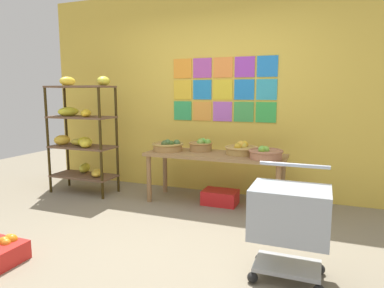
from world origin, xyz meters
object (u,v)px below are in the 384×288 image
object	(u,v)px
fruit_basket_left	(168,146)
display_table	(215,160)
banana_shelf_unit	(82,130)
fruit_basket_back_right	(265,153)
shopping_cart	(289,216)
produce_crate_under_table	(220,197)
fruit_basket_back_left	(242,149)
fruit_basket_right	(201,145)

from	to	relation	value
fruit_basket_left	display_table	bearing A→B (deg)	1.66
banana_shelf_unit	fruit_basket_back_right	bearing A→B (deg)	1.33
fruit_basket_left	shopping_cart	xyz separation A→B (m)	(1.68, -1.49, -0.22)
fruit_basket_left	produce_crate_under_table	distance (m)	0.94
banana_shelf_unit	fruit_basket_back_right	world-z (taller)	banana_shelf_unit
fruit_basket_back_right	produce_crate_under_table	bearing A→B (deg)	168.64
banana_shelf_unit	shopping_cart	world-z (taller)	banana_shelf_unit
display_table	fruit_basket_back_left	world-z (taller)	fruit_basket_back_left
fruit_basket_right	shopping_cart	xyz separation A→B (m)	(1.28, -1.64, -0.23)
fruit_basket_left	shopping_cart	size ratio (longest dim) A/B	0.49
display_table	fruit_basket_left	xyz separation A→B (m)	(-0.64, -0.02, 0.14)
banana_shelf_unit	display_table	xyz separation A→B (m)	(1.88, 0.17, -0.31)
produce_crate_under_table	fruit_basket_left	bearing A→B (deg)	-178.61
fruit_basket_left	fruit_basket_back_right	world-z (taller)	same
display_table	fruit_basket_back_left	xyz separation A→B (m)	(0.32, 0.08, 0.14)
produce_crate_under_table	shopping_cart	world-z (taller)	shopping_cart
display_table	fruit_basket_back_right	bearing A→B (deg)	-10.20
banana_shelf_unit	display_table	distance (m)	1.91
fruit_basket_back_right	produce_crate_under_table	world-z (taller)	fruit_basket_back_right
display_table	fruit_basket_back_right	world-z (taller)	fruit_basket_back_right
banana_shelf_unit	fruit_basket_left	world-z (taller)	banana_shelf_unit
banana_shelf_unit	fruit_basket_right	distance (m)	1.69
fruit_basket_back_left	fruit_basket_right	world-z (taller)	same
banana_shelf_unit	fruit_basket_back_right	distance (m)	2.53
fruit_basket_back_right	fruit_basket_left	bearing A→B (deg)	175.68
fruit_basket_back_left	shopping_cart	bearing A→B (deg)	-65.28
fruit_basket_right	produce_crate_under_table	distance (m)	0.71
fruit_basket_left	fruit_basket_right	xyz separation A→B (m)	(0.41, 0.16, 0.01)
fruit_basket_back_left	produce_crate_under_table	bearing A→B (deg)	-161.58
fruit_basket_left	shopping_cart	distance (m)	2.25
banana_shelf_unit	display_table	size ratio (longest dim) A/B	0.93
display_table	fruit_basket_left	distance (m)	0.65
shopping_cart	fruit_basket_right	bearing A→B (deg)	137.01
display_table	fruit_basket_right	distance (m)	0.31
fruit_basket_back_left	fruit_basket_right	bearing A→B (deg)	173.96
banana_shelf_unit	fruit_basket_left	bearing A→B (deg)	7.11
fruit_basket_right	fruit_basket_left	bearing A→B (deg)	-158.99
fruit_basket_back_left	shopping_cart	distance (m)	1.76
display_table	fruit_basket_left	bearing A→B (deg)	-178.34
fruit_basket_left	shopping_cart	bearing A→B (deg)	-41.47
fruit_basket_right	shopping_cart	bearing A→B (deg)	-52.15
banana_shelf_unit	fruit_basket_right	xyz separation A→B (m)	(1.65, 0.31, -0.16)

